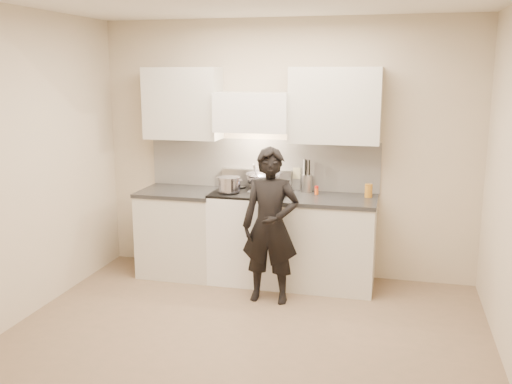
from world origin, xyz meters
TOP-DOWN VIEW (x-y plane):
  - ground_plane at (0.00, 0.00)m, footprint 4.00×4.00m
  - room_shell at (-0.06, 0.37)m, footprint 4.04×3.54m
  - stove at (-0.30, 1.42)m, footprint 0.76×0.65m
  - counter_right at (0.53, 1.43)m, footprint 0.92×0.67m
  - counter_left at (-1.08, 1.43)m, footprint 0.82×0.67m
  - wok at (-0.20, 1.57)m, footprint 0.37×0.46m
  - stock_pot at (-0.49, 1.30)m, footprint 0.30×0.29m
  - utensil_crock at (0.24, 1.65)m, footprint 0.13×0.13m
  - spice_jar at (0.37, 1.55)m, footprint 0.04×0.04m
  - oil_glass at (0.89, 1.55)m, footprint 0.08×0.08m
  - person at (0.03, 0.89)m, footprint 0.54×0.36m

SIDE VIEW (x-z plane):
  - ground_plane at x=0.00m, z-range 0.00..0.00m
  - counter_right at x=0.53m, z-range 0.00..0.92m
  - counter_left at x=-1.08m, z-range 0.00..0.92m
  - stove at x=-0.30m, z-range 0.00..0.95m
  - person at x=0.03m, z-range 0.00..1.48m
  - spice_jar at x=0.37m, z-range 0.92..1.01m
  - oil_glass at x=0.89m, z-range 0.92..1.05m
  - utensil_crock at x=0.24m, z-range 0.85..1.20m
  - stock_pot at x=-0.49m, z-range 0.96..1.11m
  - wok at x=-0.20m, z-range 0.91..1.21m
  - room_shell at x=-0.06m, z-range 0.25..2.95m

